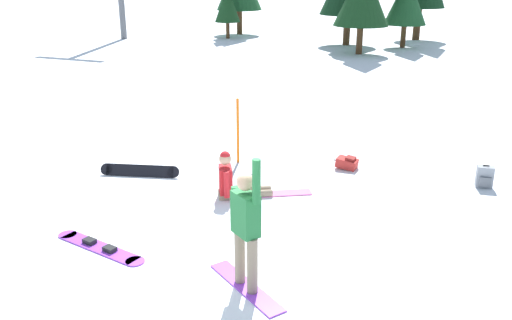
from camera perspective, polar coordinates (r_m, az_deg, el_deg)
ground_plane at (r=8.43m, az=-4.54°, el=-10.99°), size 800.00×800.00×0.00m
snowboarder_foreground at (r=7.46m, az=-1.07°, el=-7.01°), size 1.43×1.12×1.99m
snowboarder_midground at (r=10.66m, az=-2.18°, el=-2.20°), size 1.76×1.22×0.94m
loose_snowboard_far_spare at (r=9.24m, az=-15.87°, el=-8.65°), size 1.89×0.69×0.09m
loose_snowboard_near_left at (r=12.01m, az=-11.93°, el=-1.04°), size 1.71×0.57×0.24m
backpack_grey at (r=12.06m, az=22.57°, el=-1.65°), size 0.34×0.29×0.47m
backpack_red at (r=12.34m, az=9.41°, el=-0.27°), size 0.54×0.36×0.29m
trail_marker_pole at (r=12.37m, az=-1.89°, el=3.02°), size 0.06×0.06×1.49m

